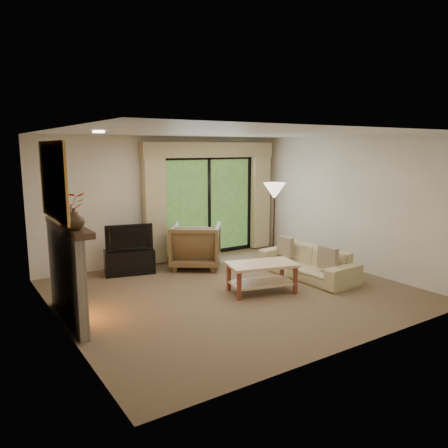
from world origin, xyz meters
TOP-DOWN VIEW (x-y plane):
  - floor at (0.00, 0.00)m, footprint 5.50×5.50m
  - ceiling at (0.00, 0.00)m, footprint 5.50×5.50m
  - wall_back at (0.00, 2.50)m, footprint 5.00×0.00m
  - wall_front at (0.00, -2.50)m, footprint 5.00×0.00m
  - wall_left at (-2.75, 0.00)m, footprint 0.00×5.00m
  - wall_right at (2.75, 0.00)m, footprint 0.00×5.00m
  - fireplace at (-2.63, 0.20)m, footprint 0.24×1.70m
  - mirror at (-2.71, 0.20)m, footprint 0.07×1.45m
  - sliding_door at (1.00, 2.45)m, footprint 2.26×0.10m
  - curtain_left at (-0.35, 2.34)m, footprint 0.45×0.18m
  - curtain_right at (2.35, 2.34)m, footprint 0.45×0.18m
  - cornice at (1.00, 2.36)m, footprint 3.20×0.24m
  - media_console at (-1.07, 1.95)m, footprint 0.99×0.62m
  - tv at (-1.07, 1.95)m, footprint 0.88×0.32m
  - armchair at (0.21, 1.66)m, footprint 1.34×1.35m
  - sofa at (1.61, -0.07)m, footprint 0.81×1.95m
  - pillow_near at (1.54, -0.62)m, footprint 0.11×0.39m
  - pillow_far at (1.54, 0.49)m, footprint 0.11×0.38m
  - coffee_table at (0.36, -0.29)m, footprint 1.23×0.88m
  - floor_lamp at (1.71, 1.05)m, footprint 0.57×0.57m
  - vase at (-2.61, -0.31)m, footprint 0.33×0.33m
  - branches at (-2.61, -0.07)m, footprint 0.43×0.38m

SIDE VIEW (x-z plane):
  - floor at x=0.00m, z-range 0.00..0.00m
  - media_console at x=-1.07m, z-range 0.00..0.46m
  - coffee_table at x=0.36m, z-range 0.00..0.50m
  - sofa at x=1.61m, z-range 0.00..0.56m
  - armchair at x=0.21m, z-range 0.00..0.89m
  - pillow_far at x=1.54m, z-range 0.30..0.67m
  - pillow_near at x=1.54m, z-range 0.29..0.68m
  - fireplace at x=-2.63m, z-range 0.00..1.37m
  - tv at x=-1.07m, z-range 0.46..0.97m
  - floor_lamp at x=1.71m, z-range 0.00..1.67m
  - sliding_door at x=1.00m, z-range 0.02..2.18m
  - curtain_left at x=-0.35m, z-range 0.02..2.38m
  - curtain_right at x=2.35m, z-range 0.02..2.38m
  - wall_back at x=0.00m, z-range -1.20..3.80m
  - wall_front at x=0.00m, z-range -1.20..3.80m
  - wall_left at x=-2.75m, z-range -1.20..3.80m
  - wall_right at x=2.75m, z-range -1.20..3.80m
  - vase at x=-2.61m, z-range 1.37..1.64m
  - branches at x=-2.61m, z-range 1.37..1.81m
  - mirror at x=-2.71m, z-range 1.44..2.46m
  - cornice at x=1.00m, z-range 2.16..2.48m
  - ceiling at x=0.00m, z-range 2.60..2.60m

